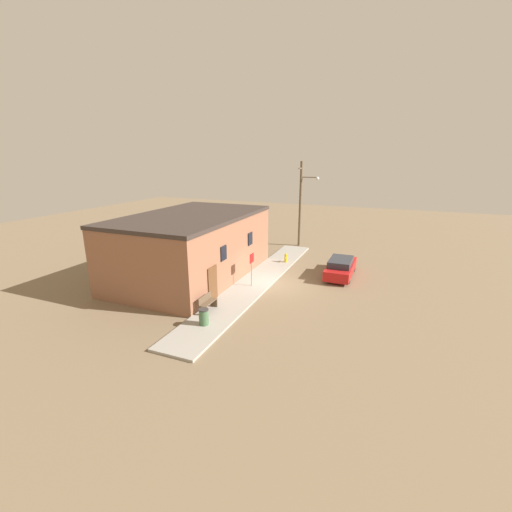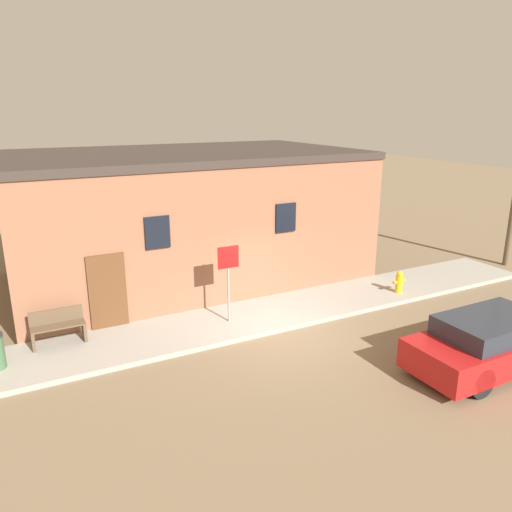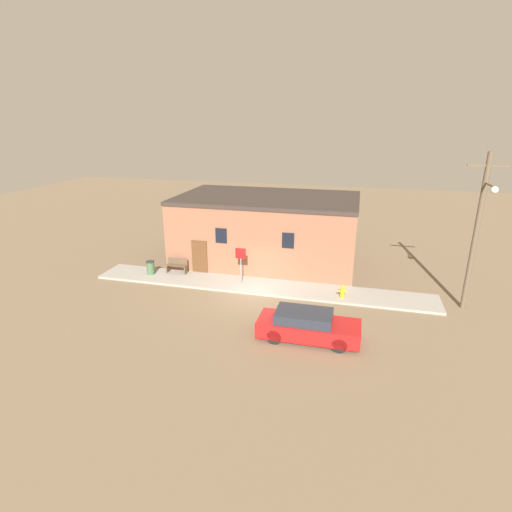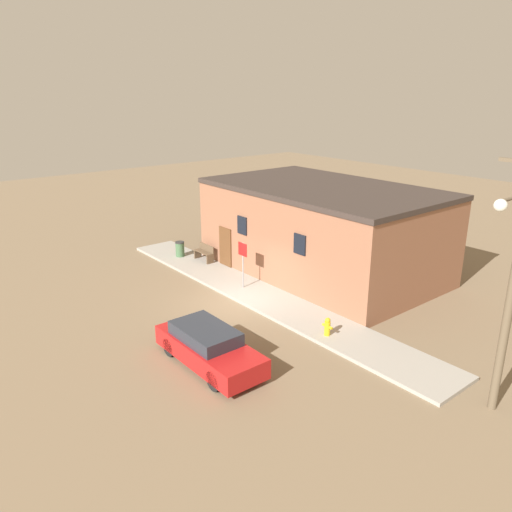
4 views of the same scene
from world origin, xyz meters
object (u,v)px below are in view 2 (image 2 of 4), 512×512
at_px(fire_hydrant, 399,282).
at_px(parked_car, 494,342).
at_px(stop_sign, 228,270).
at_px(bench, 58,327).

relative_size(fire_hydrant, parked_car, 0.16).
height_order(stop_sign, parked_car, stop_sign).
height_order(fire_hydrant, parked_car, parked_car).
xyz_separation_m(stop_sign, bench, (-4.41, 0.76, -1.08)).
relative_size(fire_hydrant, bench, 0.55).
distance_m(fire_hydrant, bench, 10.34).
relative_size(bench, parked_car, 0.29).
bearing_deg(bench, fire_hydrant, -6.93).
bearing_deg(bench, stop_sign, -9.83).
height_order(fire_hydrant, stop_sign, stop_sign).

